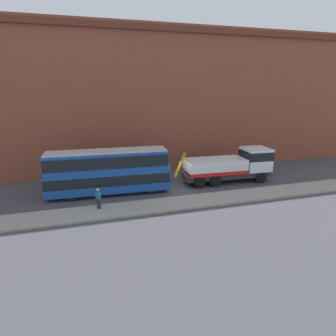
% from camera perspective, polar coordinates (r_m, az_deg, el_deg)
% --- Properties ---
extents(ground_plane, '(120.00, 120.00, 0.00)m').
position_cam_1_polar(ground_plane, '(28.55, 1.55, -3.73)').
color(ground_plane, '#424247').
extents(near_kerb, '(60.00, 2.80, 0.15)m').
position_cam_1_polar(near_kerb, '(24.82, 4.56, -6.64)').
color(near_kerb, gray).
rests_on(near_kerb, ground_plane).
extents(building_facade, '(60.00, 1.50, 16.00)m').
position_cam_1_polar(building_facade, '(33.24, -1.92, 13.22)').
color(building_facade, brown).
rests_on(building_facade, ground_plane).
extents(recovery_tow_truck, '(10.19, 3.03, 3.67)m').
position_cam_1_polar(recovery_tow_truck, '(30.28, 12.37, 0.53)').
color(recovery_tow_truck, '#2D2D2D').
rests_on(recovery_tow_truck, ground_plane).
extents(double_decker_bus, '(11.13, 3.03, 4.06)m').
position_cam_1_polar(double_decker_bus, '(26.64, -11.73, -0.45)').
color(double_decker_bus, '#19479E').
rests_on(double_decker_bus, ground_plane).
extents(pedestrian_onlooker, '(0.41, 0.47, 1.71)m').
position_cam_1_polar(pedestrian_onlooker, '(23.55, -13.57, -5.92)').
color(pedestrian_onlooker, '#232333').
rests_on(pedestrian_onlooker, near_kerb).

